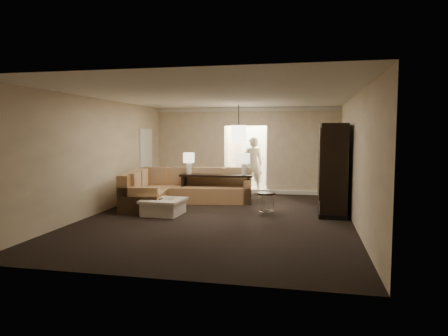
% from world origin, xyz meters
% --- Properties ---
extents(ground, '(8.00, 8.00, 0.00)m').
position_xyz_m(ground, '(0.00, 0.00, 0.00)').
color(ground, black).
rests_on(ground, ground).
extents(wall_back, '(6.00, 0.04, 2.80)m').
position_xyz_m(wall_back, '(0.00, 4.00, 1.40)').
color(wall_back, beige).
rests_on(wall_back, ground).
extents(wall_front, '(6.00, 0.04, 2.80)m').
position_xyz_m(wall_front, '(0.00, -4.00, 1.40)').
color(wall_front, beige).
rests_on(wall_front, ground).
extents(wall_left, '(0.04, 8.00, 2.80)m').
position_xyz_m(wall_left, '(-3.00, 0.00, 1.40)').
color(wall_left, beige).
rests_on(wall_left, ground).
extents(wall_right, '(0.04, 8.00, 2.80)m').
position_xyz_m(wall_right, '(3.00, 0.00, 1.40)').
color(wall_right, beige).
rests_on(wall_right, ground).
extents(ceiling, '(6.00, 8.00, 0.02)m').
position_xyz_m(ceiling, '(0.00, 0.00, 2.80)').
color(ceiling, white).
rests_on(ceiling, wall_back).
extents(crown_molding, '(6.00, 0.10, 0.12)m').
position_xyz_m(crown_molding, '(0.00, 3.95, 2.73)').
color(crown_molding, silver).
rests_on(crown_molding, wall_back).
extents(baseboard, '(6.00, 0.10, 0.12)m').
position_xyz_m(baseboard, '(0.00, 3.95, 0.06)').
color(baseboard, silver).
rests_on(baseboard, ground).
extents(side_door, '(0.05, 0.90, 2.10)m').
position_xyz_m(side_door, '(-2.97, 2.80, 1.05)').
color(side_door, white).
rests_on(side_door, ground).
extents(foyer, '(1.44, 2.02, 2.80)m').
position_xyz_m(foyer, '(0.00, 5.34, 1.30)').
color(foyer, beige).
rests_on(foyer, ground).
extents(sectional_sofa, '(3.36, 2.95, 0.97)m').
position_xyz_m(sectional_sofa, '(-1.48, 1.55, 0.39)').
color(sectional_sofa, brown).
rests_on(sectional_sofa, ground).
extents(coffee_table, '(0.99, 0.99, 0.40)m').
position_xyz_m(coffee_table, '(-1.38, 0.06, 0.19)').
color(coffee_table, silver).
rests_on(coffee_table, ground).
extents(console_table, '(2.08, 0.57, 0.80)m').
position_xyz_m(console_table, '(-0.52, 2.00, 0.47)').
color(console_table, black).
rests_on(console_table, ground).
extents(armoire, '(0.65, 1.52, 2.19)m').
position_xyz_m(armoire, '(2.59, 1.02, 1.05)').
color(armoire, black).
rests_on(armoire, ground).
extents(drink_table, '(0.44, 0.44, 0.55)m').
position_xyz_m(drink_table, '(1.06, 0.47, 0.39)').
color(drink_table, black).
rests_on(drink_table, ground).
extents(table_lamp_left, '(0.32, 0.32, 0.61)m').
position_xyz_m(table_lamp_left, '(-1.31, 1.96, 1.20)').
color(table_lamp_left, white).
rests_on(table_lamp_left, console_table).
extents(table_lamp_right, '(0.32, 0.32, 0.61)m').
position_xyz_m(table_lamp_right, '(0.27, 2.04, 1.20)').
color(table_lamp_right, white).
rests_on(table_lamp_right, console_table).
extents(pendant_light, '(0.38, 0.38, 1.09)m').
position_xyz_m(pendant_light, '(0.00, 2.70, 1.95)').
color(pendant_light, black).
rests_on(pendant_light, ceiling).
extents(person, '(0.85, 0.70, 2.03)m').
position_xyz_m(person, '(0.21, 4.30, 1.02)').
color(person, beige).
rests_on(person, ground).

